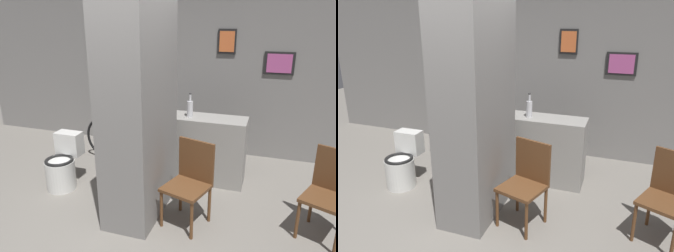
% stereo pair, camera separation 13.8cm
% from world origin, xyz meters
% --- Properties ---
extents(ground_plane, '(14.00, 14.00, 0.00)m').
position_xyz_m(ground_plane, '(0.00, 0.00, 0.00)').
color(ground_plane, slate).
extents(wall_back, '(8.00, 0.09, 2.60)m').
position_xyz_m(wall_back, '(0.00, 2.63, 1.30)').
color(wall_back, gray).
rests_on(wall_back, ground_plane).
extents(pillar_center, '(0.56, 1.11, 2.60)m').
position_xyz_m(pillar_center, '(0.07, 0.56, 1.30)').
color(pillar_center, gray).
rests_on(pillar_center, ground_plane).
extents(counter_shelf, '(1.31, 0.44, 0.92)m').
position_xyz_m(counter_shelf, '(0.52, 1.53, 0.46)').
color(counter_shelf, gray).
rests_on(counter_shelf, ground_plane).
extents(toilet, '(0.39, 0.55, 0.72)m').
position_xyz_m(toilet, '(-1.15, 0.73, 0.30)').
color(toilet, silver).
rests_on(toilet, ground_plane).
extents(chair_near_pillar, '(0.55, 0.55, 0.94)m').
position_xyz_m(chair_near_pillar, '(0.68, 0.50, 0.52)').
color(chair_near_pillar, brown).
rests_on(chair_near_pillar, ground_plane).
extents(chair_by_doorway, '(0.58, 0.58, 0.94)m').
position_xyz_m(chair_by_doorway, '(2.12, 0.71, 0.52)').
color(chair_by_doorway, brown).
rests_on(chair_by_doorway, ground_plane).
extents(bicycle, '(1.62, 0.42, 0.77)m').
position_xyz_m(bicycle, '(-0.59, 1.76, 0.37)').
color(bicycle, black).
rests_on(bicycle, ground_plane).
extents(bottle_tall, '(0.08, 0.08, 0.34)m').
position_xyz_m(bottle_tall, '(0.41, 1.50, 1.05)').
color(bottle_tall, silver).
rests_on(bottle_tall, counter_shelf).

